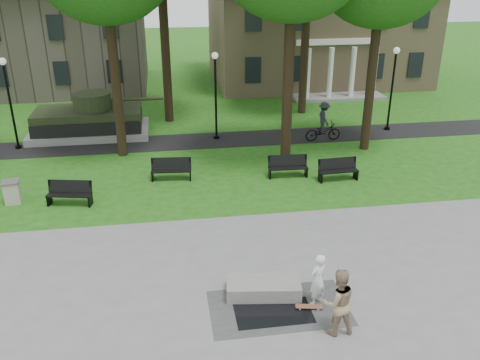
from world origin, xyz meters
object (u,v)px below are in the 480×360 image
object	(u,v)px
concrete_block	(263,287)
cyclist	(323,125)
skateboarder	(318,280)
friend_watching	(338,302)
trash_bin	(12,192)
park_bench_0	(69,192)

from	to	relation	value
concrete_block	cyclist	world-z (taller)	cyclist
skateboarder	friend_watching	size ratio (longest dim) A/B	0.84
cyclist	friend_watching	bearing A→B (deg)	162.18
skateboarder	trash_bin	xyz separation A→B (m)	(-10.42, 8.33, -0.35)
skateboarder	park_bench_0	world-z (taller)	skateboarder
concrete_block	cyclist	bearing A→B (deg)	65.77
cyclist	concrete_block	bearing A→B (deg)	153.89
friend_watching	cyclist	distance (m)	15.62
concrete_block	park_bench_0	size ratio (longest dim) A/B	1.19
skateboarder	friend_watching	world-z (taller)	friend_watching
concrete_block	park_bench_0	xyz separation A→B (m)	(-6.63, 7.14, 0.28)
trash_bin	concrete_block	bearing A→B (deg)	-40.44
concrete_block	skateboarder	xyz separation A→B (m)	(1.44, -0.67, 0.60)
skateboarder	park_bench_0	xyz separation A→B (m)	(-8.07, 7.82, -0.32)
concrete_block	cyclist	distance (m)	14.36
skateboarder	cyclist	xyz separation A→B (m)	(4.45, 13.76, 0.04)
park_bench_0	trash_bin	size ratio (longest dim) A/B	1.93
concrete_block	park_bench_0	bearing A→B (deg)	132.87
skateboarder	cyclist	distance (m)	14.46
friend_watching	cyclist	size ratio (longest dim) A/B	0.90
concrete_block	trash_bin	world-z (taller)	trash_bin
trash_bin	friend_watching	bearing A→B (deg)	-42.19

